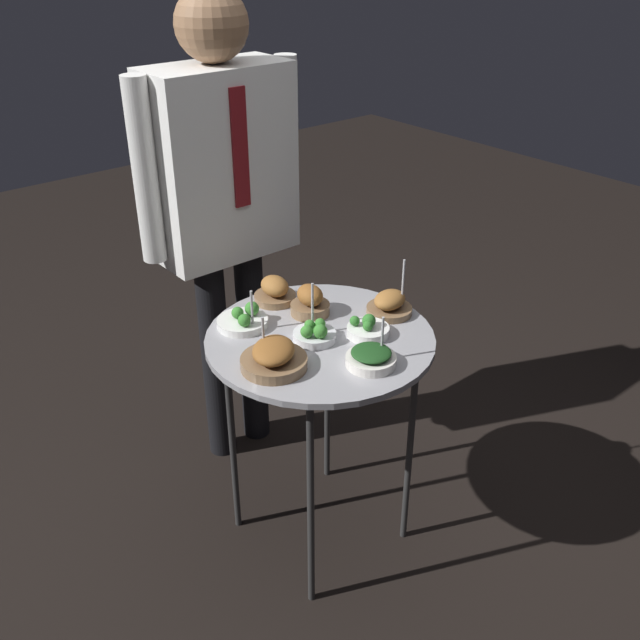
% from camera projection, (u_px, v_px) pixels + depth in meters
% --- Properties ---
extents(ground_plane, '(8.00, 8.00, 0.00)m').
position_uv_depth(ground_plane, '(320.00, 529.00, 2.32)').
color(ground_plane, black).
extents(serving_cart, '(0.63, 0.63, 0.73)m').
position_uv_depth(serving_cart, '(320.00, 354.00, 1.98)').
color(serving_cart, '#939399').
rests_on(serving_cart, ground_plane).
extents(bowl_broccoli_near_rim, '(0.12, 0.12, 0.15)m').
position_uv_depth(bowl_broccoli_near_rim, '(315.00, 333.00, 1.92)').
color(bowl_broccoli_near_rim, silver).
rests_on(bowl_broccoli_near_rim, serving_cart).
extents(bowl_spinach_center, '(0.13, 0.13, 0.13)m').
position_uv_depth(bowl_spinach_center, '(371.00, 358.00, 1.82)').
color(bowl_spinach_center, silver).
rests_on(bowl_spinach_center, serving_cart).
extents(bowl_roast_front_center, '(0.11, 0.11, 0.09)m').
position_uv_depth(bowl_roast_front_center, '(310.00, 302.00, 2.05)').
color(bowl_roast_front_center, brown).
rests_on(bowl_roast_front_center, serving_cart).
extents(bowl_broccoli_mid_left, '(0.14, 0.14, 0.12)m').
position_uv_depth(bowl_broccoli_mid_left, '(243.00, 320.00, 1.99)').
color(bowl_broccoli_mid_left, white).
rests_on(bowl_broccoli_mid_left, serving_cart).
extents(bowl_broccoli_far_rim, '(0.12, 0.12, 0.06)m').
position_uv_depth(bowl_broccoli_far_rim, '(367.00, 329.00, 1.95)').
color(bowl_broccoli_far_rim, white).
rests_on(bowl_broccoli_far_rim, serving_cart).
extents(bowl_roast_front_left, '(0.18, 0.17, 0.13)m').
position_uv_depth(bowl_roast_front_left, '(274.00, 357.00, 1.80)').
color(bowl_roast_front_left, brown).
rests_on(bowl_roast_front_left, serving_cart).
extents(bowl_roast_back_left, '(0.13, 0.13, 0.17)m').
position_uv_depth(bowl_roast_back_left, '(390.00, 304.00, 2.05)').
color(bowl_roast_back_left, brown).
rests_on(bowl_roast_back_left, serving_cart).
extents(bowl_roast_mid_right, '(0.13, 0.13, 0.08)m').
position_uv_depth(bowl_roast_mid_right, '(275.00, 291.00, 2.12)').
color(bowl_roast_mid_right, brown).
rests_on(bowl_roast_mid_right, serving_cart).
extents(waiter_figure, '(0.58, 0.22, 1.58)m').
position_uv_depth(waiter_figure, '(223.00, 187.00, 2.22)').
color(waiter_figure, black).
rests_on(waiter_figure, ground_plane).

